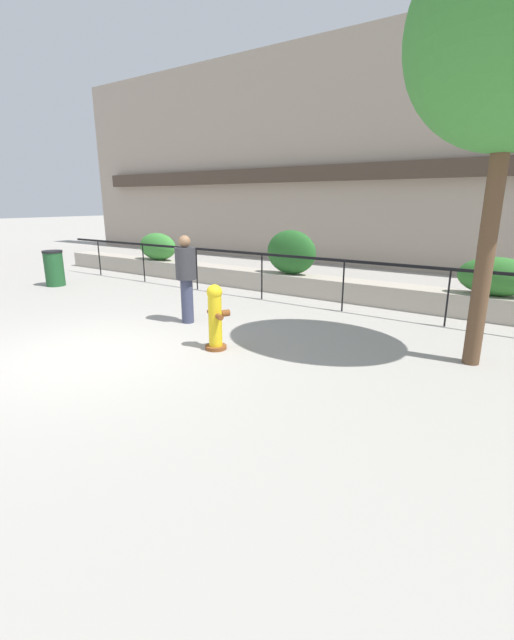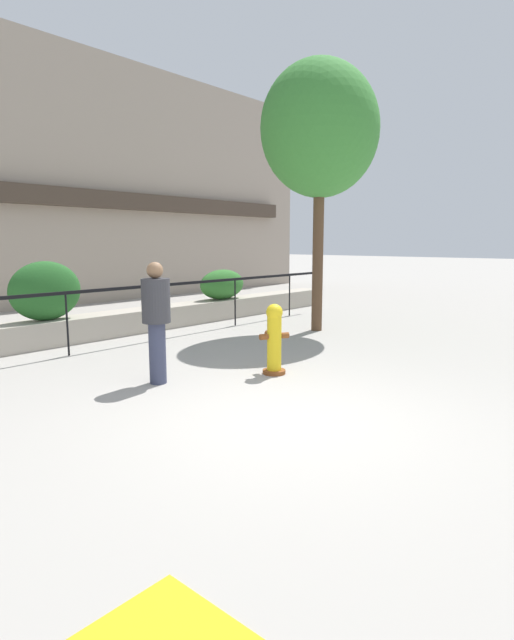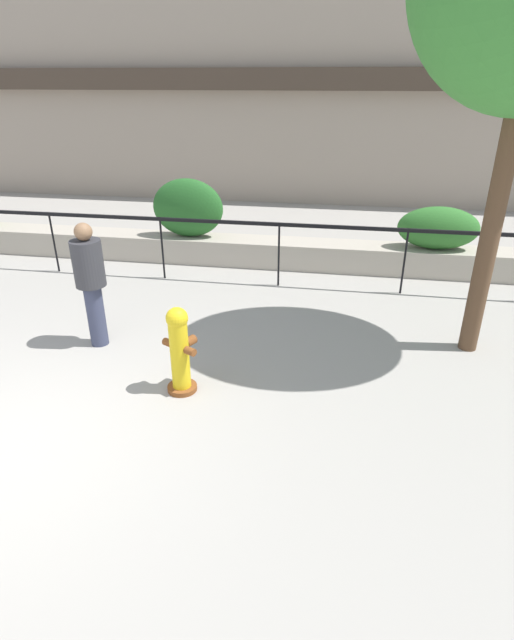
# 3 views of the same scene
# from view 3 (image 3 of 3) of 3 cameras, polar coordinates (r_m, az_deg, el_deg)

# --- Properties ---
(ground_plane) EXTENTS (120.00, 120.00, 0.00)m
(ground_plane) POSITION_cam_3_polar(r_m,az_deg,el_deg) (5.77, -27.18, -13.21)
(ground_plane) COLOR #9E9991
(building_facade) EXTENTS (30.00, 1.36, 8.00)m
(building_facade) POSITION_cam_3_polar(r_m,az_deg,el_deg) (15.75, -2.14, 28.11)
(building_facade) COLOR gray
(building_facade) RESTS_ON ground
(planter_wall_low) EXTENTS (18.00, 0.70, 0.50)m
(planter_wall_low) POSITION_cam_3_polar(r_m,az_deg,el_deg) (10.43, -8.58, 8.19)
(planter_wall_low) COLOR #ADA393
(planter_wall_low) RESTS_ON ground
(fence_railing_segment) EXTENTS (15.00, 0.05, 1.15)m
(fence_railing_segment) POSITION_cam_3_polar(r_m,az_deg,el_deg) (9.22, -10.99, 10.64)
(fence_railing_segment) COLOR black
(fence_railing_segment) RESTS_ON ground
(hedge_bush_1) EXTENTS (1.42, 0.58, 1.14)m
(hedge_bush_1) POSITION_cam_3_polar(r_m,az_deg,el_deg) (10.16, -7.90, 12.57)
(hedge_bush_1) COLOR #235B23
(hedge_bush_1) RESTS_ON planter_wall_low
(hedge_bush_2) EXTENTS (1.47, 0.66, 0.78)m
(hedge_bush_2) POSITION_cam_3_polar(r_m,az_deg,el_deg) (9.90, 20.00, 9.85)
(hedge_bush_2) COLOR #2D6B28
(hedge_bush_2) RESTS_ON planter_wall_low
(fire_hydrant) EXTENTS (0.47, 0.48, 1.08)m
(fire_hydrant) POSITION_cam_3_polar(r_m,az_deg,el_deg) (5.83, -8.84, -3.34)
(fire_hydrant) COLOR brown
(fire_hydrant) RESTS_ON ground
(pedestrian) EXTENTS (0.56, 0.56, 1.73)m
(pedestrian) POSITION_cam_3_polar(r_m,az_deg,el_deg) (6.99, -18.51, 4.58)
(pedestrian) COLOR #383D56
(pedestrian) RESTS_ON ground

